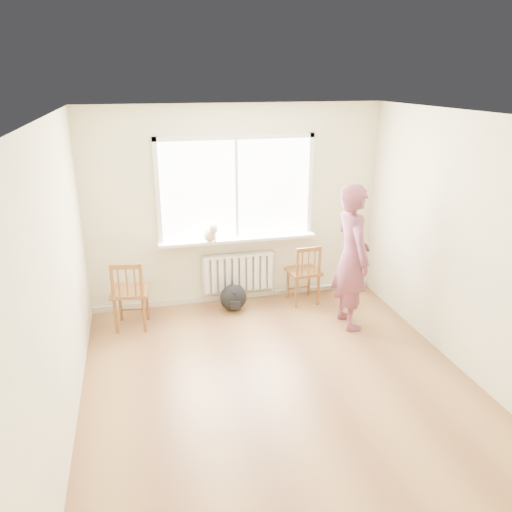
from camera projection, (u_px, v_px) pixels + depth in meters
floor at (281, 387)px, 5.14m from camera, size 4.50×4.50×0.00m
ceiling at (287, 116)px, 4.22m from camera, size 4.50×4.50×0.00m
back_wall at (236, 207)px, 6.73m from camera, size 4.00×0.01×2.70m
window at (236, 184)px, 6.60m from camera, size 2.12×0.05×1.42m
windowsill at (238, 239)px, 6.78m from camera, size 2.15×0.22×0.04m
radiator at (238, 272)px, 6.96m from camera, size 1.00×0.12×0.55m
heating_pipe at (321, 286)px, 7.39m from camera, size 1.40×0.04×0.04m
baseboard at (238, 296)px, 7.17m from camera, size 4.00×0.03×0.08m
chair_left at (130, 295)px, 6.18m from camera, size 0.51×0.49×0.92m
chair_right at (305, 274)px, 6.89m from camera, size 0.45×0.44×0.87m
person at (352, 257)px, 6.14m from camera, size 0.44×0.67×1.83m
cat at (210, 233)px, 6.56m from camera, size 0.25×0.42×0.28m
backpack at (233, 298)px, 6.77m from camera, size 0.39×0.31×0.37m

